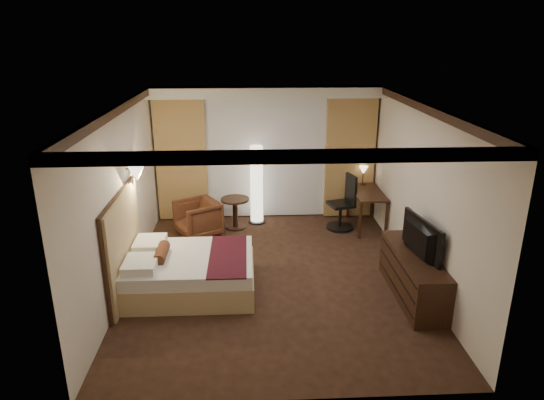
{
  "coord_description": "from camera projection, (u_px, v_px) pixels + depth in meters",
  "views": [
    {
      "loc": [
        -0.38,
        -6.88,
        3.69
      ],
      "look_at": [
        0.0,
        0.4,
        1.15
      ],
      "focal_mm": 32.0,
      "sensor_mm": 36.0,
      "label": 1
    }
  ],
  "objects": [
    {
      "name": "television",
      "position": [
        415.0,
        234.0,
        6.83
      ],
      "size": [
        0.76,
        1.13,
        0.14
      ],
      "primitive_type": "imported",
      "rotation": [
        0.0,
        0.0,
        1.73
      ],
      "color": "black",
      "rests_on": "dresser"
    },
    {
      "name": "left_wall",
      "position": [
        122.0,
        199.0,
        7.17
      ],
      "size": [
        0.02,
        5.5,
        2.7
      ],
      "primitive_type": "cube",
      "color": "beige",
      "rests_on": "floor"
    },
    {
      "name": "desk",
      "position": [
        366.0,
        209.0,
        9.55
      ],
      "size": [
        0.55,
        1.19,
        0.75
      ],
      "primitive_type": null,
      "color": "black",
      "rests_on": "floor"
    },
    {
      "name": "back_wall",
      "position": [
        266.0,
        153.0,
        9.87
      ],
      "size": [
        4.5,
        0.02,
        2.7
      ],
      "primitive_type": "cube",
      "color": "beige",
      "rests_on": "floor"
    },
    {
      "name": "office_chair",
      "position": [
        341.0,
        202.0,
        9.42
      ],
      "size": [
        0.65,
        0.65,
        1.09
      ],
      "primitive_type": null,
      "rotation": [
        0.0,
        0.0,
        0.27
      ],
      "color": "black",
      "rests_on": "floor"
    },
    {
      "name": "bed",
      "position": [
        191.0,
        273.0,
        7.25
      ],
      "size": [
        1.87,
        1.46,
        0.55
      ],
      "primitive_type": null,
      "color": "white",
      "rests_on": "floor"
    },
    {
      "name": "curtain_right_drape",
      "position": [
        350.0,
        158.0,
        9.85
      ],
      "size": [
        1.0,
        0.14,
        2.45
      ],
      "primitive_type": "cube",
      "color": "tan",
      "rests_on": "back_wall"
    },
    {
      "name": "floor",
      "position": [
        273.0,
        276.0,
        7.72
      ],
      "size": [
        4.5,
        5.5,
        0.01
      ],
      "primitive_type": "cube",
      "color": "black",
      "rests_on": "ground"
    },
    {
      "name": "dresser",
      "position": [
        413.0,
        275.0,
        7.04
      ],
      "size": [
        0.5,
        1.76,
        0.68
      ],
      "primitive_type": null,
      "color": "black",
      "rests_on": "floor"
    },
    {
      "name": "wall_sconce",
      "position": [
        137.0,
        174.0,
        7.45
      ],
      "size": [
        0.24,
        0.24,
        0.24
      ],
      "primitive_type": null,
      "color": "white",
      "rests_on": "left_wall"
    },
    {
      "name": "floor_lamp",
      "position": [
        257.0,
        185.0,
        9.65
      ],
      "size": [
        0.34,
        0.34,
        1.6
      ],
      "primitive_type": null,
      "color": "white",
      "rests_on": "floor"
    },
    {
      "name": "right_wall",
      "position": [
        420.0,
        194.0,
        7.39
      ],
      "size": [
        0.02,
        5.5,
        2.7
      ],
      "primitive_type": "cube",
      "color": "beige",
      "rests_on": "floor"
    },
    {
      "name": "desk_lamp",
      "position": [
        363.0,
        176.0,
        9.79
      ],
      "size": [
        0.18,
        0.18,
        0.34
      ],
      "primitive_type": null,
      "color": "#FFD899",
      "rests_on": "desk"
    },
    {
      "name": "curtain_sheer",
      "position": [
        266.0,
        159.0,
        9.83
      ],
      "size": [
        2.48,
        0.04,
        2.45
      ],
      "primitive_type": "cube",
      "color": "silver",
      "rests_on": "back_wall"
    },
    {
      "name": "headboard",
      "position": [
        124.0,
        245.0,
        7.05
      ],
      "size": [
        0.12,
        1.76,
        1.5
      ],
      "primitive_type": null,
      "color": "tan",
      "rests_on": "floor"
    },
    {
      "name": "side_table",
      "position": [
        235.0,
        213.0,
        9.54
      ],
      "size": [
        0.56,
        0.56,
        0.61
      ],
      "primitive_type": null,
      "color": "black",
      "rests_on": "floor"
    },
    {
      "name": "crown_molding",
      "position": [
        273.0,
        110.0,
        6.85
      ],
      "size": [
        4.5,
        5.5,
        0.12
      ],
      "primitive_type": null,
      "color": "black",
      "rests_on": "ceiling"
    },
    {
      "name": "soffit",
      "position": [
        266.0,
        92.0,
        9.22
      ],
      "size": [
        4.5,
        0.5,
        0.2
      ],
      "primitive_type": "cube",
      "color": "white",
      "rests_on": "ceiling"
    },
    {
      "name": "curtain_left_drape",
      "position": [
        182.0,
        160.0,
        9.69
      ],
      "size": [
        1.0,
        0.14,
        2.45
      ],
      "primitive_type": "cube",
      "color": "tan",
      "rests_on": "back_wall"
    },
    {
      "name": "armchair",
      "position": [
        198.0,
        217.0,
        9.17
      ],
      "size": [
        0.96,
        0.97,
        0.75
      ],
      "primitive_type": "imported",
      "rotation": [
        0.0,
        0.0,
        -1.04
      ],
      "color": "#522218",
      "rests_on": "floor"
    },
    {
      "name": "ceiling",
      "position": [
        273.0,
        106.0,
        6.83
      ],
      "size": [
        4.5,
        5.5,
        0.01
      ],
      "primitive_type": "cube",
      "color": "white",
      "rests_on": "back_wall"
    }
  ]
}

